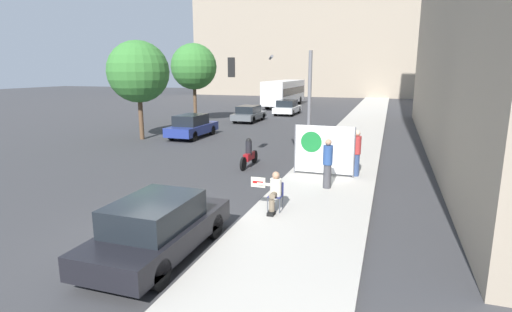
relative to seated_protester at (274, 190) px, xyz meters
The scene contains 16 objects.
ground_plane 3.52m from the seated_protester, 131.23° to the right, with size 160.00×160.00×0.00m, color #38383A.
sidewalk_curb 12.48m from the seated_protester, 85.31° to the left, with size 3.48×90.00×0.13m, color #B7B2A8.
building_backdrop_far 61.72m from the seated_protester, 94.07° to the left, with size 52.00×12.00×30.18m.
seated_protester is the anchor object (origin of this frame).
jogger_on_sidewalk 3.13m from the seated_protester, 68.86° to the left, with size 0.34×0.34×1.78m.
pedestrian_behind 5.33m from the seated_protester, 68.59° to the left, with size 0.34×0.34×1.84m.
protest_banner 4.68m from the seated_protester, 81.42° to the left, with size 2.40×0.06×2.00m.
traffic_light_pole 7.03m from the seated_protester, 104.95° to the left, with size 3.54×3.31×4.98m.
parked_car_curbside 3.90m from the seated_protester, 117.47° to the right, with size 1.77×4.25×1.42m.
car_on_road_nearest 14.88m from the seated_protester, 126.96° to the left, with size 1.75×4.30×1.49m.
car_on_road_midblock 22.29m from the seated_protester, 111.60° to the left, with size 1.77×4.27×1.35m.
car_on_road_distant 27.76m from the seated_protester, 103.47° to the left, with size 1.89×4.30×1.43m.
city_bus_on_road 36.59m from the seated_protester, 104.23° to the left, with size 2.49×11.09×3.05m.
motorcycle_on_road 6.20m from the seated_protester, 116.64° to the left, with size 0.28×2.12×1.32m.
street_tree_near_curb 15.93m from the seated_protester, 138.49° to the left, with size 3.76×3.76×6.06m.
street_tree_midblock 23.27m from the seated_protester, 122.94° to the left, with size 3.76×3.76×6.43m.
Camera 1 is at (5.39, -8.35, 4.27)m, focal length 28.00 mm.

